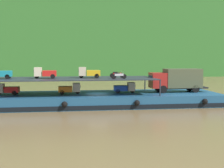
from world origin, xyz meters
TOP-DOWN VIEW (x-y plane):
  - ground_plane at (0.00, 0.00)m, footprint 400.00×400.00m
  - hillside_far_bank at (0.00, 68.69)m, footprint 119.48×30.63m
  - cargo_barge at (-0.00, -0.02)m, footprint 31.16×8.89m
  - covered_lorry at (10.60, 0.27)m, footprint 7.88×2.39m
  - cargo_rack at (-3.80, 0.00)m, footprint 21.96×7.55m
  - mini_truck_lower_stern at (-11.23, 0.22)m, footprint 2.78×1.27m
  - mini_truck_lower_aft at (-3.57, -0.03)m, footprint 2.76×1.24m
  - mini_truck_lower_mid at (3.52, 0.14)m, footprint 2.77×1.26m
  - mini_truck_upper_stern at (-12.01, -0.08)m, footprint 2.78×1.26m
  - mini_truck_upper_mid at (-6.61, -0.02)m, footprint 2.77×1.25m
  - mini_truck_upper_fore at (-1.11, 0.17)m, footprint 2.78×1.27m
  - motorcycle_upper_port at (2.34, -2.27)m, footprint 1.90×0.55m
  - motorcycle_upper_centre at (2.48, -0.00)m, footprint 1.90×0.55m

SIDE VIEW (x-z plane):
  - ground_plane at x=0.00m, z-range 0.00..0.00m
  - cargo_barge at x=0.00m, z-range 0.00..1.50m
  - mini_truck_lower_stern at x=-11.23m, z-range 1.50..2.88m
  - mini_truck_lower_aft at x=-3.57m, z-range 1.50..2.88m
  - mini_truck_lower_mid at x=3.52m, z-range 1.50..2.88m
  - covered_lorry at x=10.60m, z-range 1.64..4.74m
  - cargo_rack at x=-3.80m, z-range 2.44..4.44m
  - motorcycle_upper_port at x=2.34m, z-range 3.50..4.37m
  - motorcycle_upper_centre at x=2.48m, z-range 3.50..4.37m
  - mini_truck_upper_stern at x=-12.01m, z-range 3.50..4.88m
  - mini_truck_upper_mid at x=-6.61m, z-range 3.50..4.88m
  - mini_truck_upper_fore at x=-1.11m, z-range 3.50..4.88m
  - hillside_far_bank at x=0.00m, z-range 2.63..44.31m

